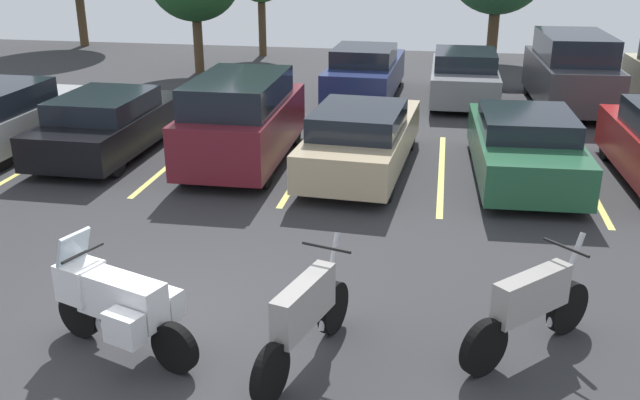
# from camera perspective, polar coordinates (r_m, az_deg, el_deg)

# --- Properties ---
(ground) EXTENTS (44.00, 44.00, 0.10)m
(ground) POSITION_cam_1_polar(r_m,az_deg,el_deg) (9.41, -13.71, -9.94)
(ground) COLOR #2D2D30
(motorcycle_touring) EXTENTS (2.02, 1.11, 1.40)m
(motorcycle_touring) POSITION_cam_1_polar(r_m,az_deg,el_deg) (8.61, -16.05, -7.91)
(motorcycle_touring) COLOR black
(motorcycle_touring) RESTS_ON ground
(motorcycle_second) EXTENTS (1.61, 1.65, 1.33)m
(motorcycle_second) POSITION_cam_1_polar(r_m,az_deg,el_deg) (8.65, 16.63, -8.31)
(motorcycle_second) COLOR black
(motorcycle_second) RESTS_ON ground
(motorcycle_third) EXTENTS (0.83, 2.15, 1.31)m
(motorcycle_third) POSITION_cam_1_polar(r_m,az_deg,el_deg) (8.09, -1.23, -9.40)
(motorcycle_third) COLOR black
(motorcycle_third) RESTS_ON ground
(parking_stripes) EXTENTS (22.86, 5.15, 0.01)m
(parking_stripes) POSITION_cam_1_polar(r_m,az_deg,el_deg) (15.82, -11.30, 3.41)
(parking_stripes) COLOR #EAE066
(parking_stripes) RESTS_ON ground
(car_silver) EXTENTS (1.88, 4.65, 1.48)m
(car_silver) POSITION_cam_1_polar(r_m,az_deg,el_deg) (17.54, -23.97, 6.18)
(car_silver) COLOR #B7B7BC
(car_silver) RESTS_ON ground
(car_black) EXTENTS (1.90, 4.62, 1.36)m
(car_black) POSITION_cam_1_polar(r_m,az_deg,el_deg) (16.35, -16.60, 5.94)
(car_black) COLOR black
(car_black) RESTS_ON ground
(car_maroon) EXTENTS (1.86, 4.36, 1.89)m
(car_maroon) POSITION_cam_1_polar(r_m,az_deg,el_deg) (14.95, -6.29, 6.46)
(car_maroon) COLOR maroon
(car_maroon) RESTS_ON ground
(car_tan) EXTENTS (2.13, 4.99, 1.41)m
(car_tan) POSITION_cam_1_polar(r_m,az_deg,el_deg) (14.48, 3.37, 5.01)
(car_tan) COLOR tan
(car_tan) RESTS_ON ground
(car_green) EXTENTS (2.06, 4.66, 1.37)m
(car_green) POSITION_cam_1_polar(r_m,az_deg,el_deg) (14.55, 16.11, 4.20)
(car_green) COLOR #235638
(car_green) RESTS_ON ground
(car_far_navy) EXTENTS (1.99, 4.91, 1.52)m
(car_far_navy) POSITION_cam_1_polar(r_m,az_deg,el_deg) (21.11, 3.67, 10.21)
(car_far_navy) COLOR navy
(car_far_navy) RESTS_ON ground
(car_far_grey) EXTENTS (1.85, 4.36, 1.46)m
(car_far_grey) POSITION_cam_1_polar(r_m,az_deg,el_deg) (20.98, 11.52, 9.72)
(car_far_grey) COLOR slate
(car_far_grey) RESTS_ON ground
(car_far_charcoal) EXTENTS (2.08, 4.61, 2.06)m
(car_far_charcoal) POSITION_cam_1_polar(r_m,az_deg,el_deg) (20.81, 19.55, 9.72)
(car_far_charcoal) COLOR #38383D
(car_far_charcoal) RESTS_ON ground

